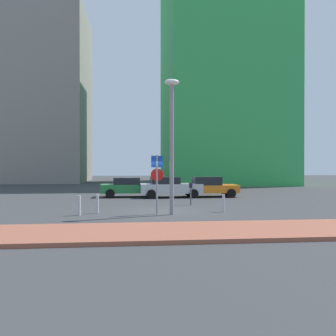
{
  "coord_description": "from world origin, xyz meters",
  "views": [
    {
      "loc": [
        -1.36,
        -17.25,
        2.32
      ],
      "look_at": [
        0.61,
        2.03,
        2.17
      ],
      "focal_mm": 36.9,
      "sensor_mm": 36.0,
      "label": 1
    }
  ],
  "objects_px": {
    "parked_car_silver": "(169,187)",
    "parking_meter": "(191,191)",
    "parked_car_green": "(130,187)",
    "traffic_bollard_near": "(97,204)",
    "traffic_bollard_far": "(79,206)",
    "parked_car_orange": "(209,186)",
    "parking_sign_post": "(157,177)",
    "traffic_bollard_mid": "(224,203)",
    "street_lamp": "(172,134)"
  },
  "relations": [
    {
      "from": "parked_car_orange",
      "to": "parked_car_silver",
      "type": "bearing_deg",
      "value": -176.69
    },
    {
      "from": "street_lamp",
      "to": "traffic_bollard_far",
      "type": "xyz_separation_m",
      "value": [
        -4.29,
        0.21,
        -3.33
      ]
    },
    {
      "from": "traffic_bollard_mid",
      "to": "traffic_bollard_far",
      "type": "distance_m",
      "value": 6.98
    },
    {
      "from": "parked_car_green",
      "to": "parking_meter",
      "type": "bearing_deg",
      "value": -57.62
    },
    {
      "from": "parked_car_silver",
      "to": "parked_car_orange",
      "type": "xyz_separation_m",
      "value": [
        2.95,
        0.17,
        -0.0
      ]
    },
    {
      "from": "traffic_bollard_far",
      "to": "parking_sign_post",
      "type": "bearing_deg",
      "value": 0.32
    },
    {
      "from": "parked_car_green",
      "to": "parked_car_silver",
      "type": "xyz_separation_m",
      "value": [
        2.85,
        -0.65,
        0.03
      ]
    },
    {
      "from": "parked_car_silver",
      "to": "parked_car_orange",
      "type": "relative_size",
      "value": 1.11
    },
    {
      "from": "traffic_bollard_mid",
      "to": "traffic_bollard_far",
      "type": "bearing_deg",
      "value": -176.05
    },
    {
      "from": "parking_sign_post",
      "to": "traffic_bollard_far",
      "type": "xyz_separation_m",
      "value": [
        -3.62,
        -0.02,
        -1.3
      ]
    },
    {
      "from": "parking_meter",
      "to": "traffic_bollard_far",
      "type": "distance_m",
      "value": 6.82
    },
    {
      "from": "parked_car_silver",
      "to": "traffic_bollard_far",
      "type": "xyz_separation_m",
      "value": [
        -5.11,
        -8.5,
        -0.31
      ]
    },
    {
      "from": "parked_car_orange",
      "to": "street_lamp",
      "type": "xyz_separation_m",
      "value": [
        -3.77,
        -8.88,
        3.02
      ]
    },
    {
      "from": "traffic_bollard_far",
      "to": "parked_car_silver",
      "type": "bearing_deg",
      "value": 58.96
    },
    {
      "from": "parked_car_silver",
      "to": "parking_meter",
      "type": "height_order",
      "value": "parked_car_silver"
    },
    {
      "from": "parked_car_green",
      "to": "parked_car_silver",
      "type": "height_order",
      "value": "parked_car_silver"
    },
    {
      "from": "parked_car_silver",
      "to": "traffic_bollard_near",
      "type": "bearing_deg",
      "value": -118.74
    },
    {
      "from": "parked_car_silver",
      "to": "parking_meter",
      "type": "bearing_deg",
      "value": -81.82
    },
    {
      "from": "traffic_bollard_near",
      "to": "parked_car_orange",
      "type": "bearing_deg",
      "value": 47.95
    },
    {
      "from": "parked_car_silver",
      "to": "traffic_bollard_near",
      "type": "distance_m",
      "value": 9.02
    },
    {
      "from": "street_lamp",
      "to": "parking_meter",
      "type": "bearing_deg",
      "value": 67.63
    },
    {
      "from": "street_lamp",
      "to": "traffic_bollard_mid",
      "type": "relative_size",
      "value": 7.24
    },
    {
      "from": "parked_car_green",
      "to": "parking_sign_post",
      "type": "height_order",
      "value": "parking_sign_post"
    },
    {
      "from": "street_lamp",
      "to": "parked_car_silver",
      "type": "bearing_deg",
      "value": 84.62
    },
    {
      "from": "parking_sign_post",
      "to": "parked_car_silver",
      "type": "bearing_deg",
      "value": 79.99
    },
    {
      "from": "parked_car_silver",
      "to": "parking_sign_post",
      "type": "distance_m",
      "value": 8.67
    },
    {
      "from": "parked_car_orange",
      "to": "parking_sign_post",
      "type": "bearing_deg",
      "value": -117.19
    },
    {
      "from": "parking_sign_post",
      "to": "traffic_bollard_mid",
      "type": "xyz_separation_m",
      "value": [
        3.35,
        0.46,
        -1.32
      ]
    },
    {
      "from": "street_lamp",
      "to": "traffic_bollard_near",
      "type": "relative_size",
      "value": 6.96
    },
    {
      "from": "parked_car_orange",
      "to": "parking_sign_post",
      "type": "xyz_separation_m",
      "value": [
        -4.44,
        -8.65,
        1.0
      ]
    },
    {
      "from": "parked_car_green",
      "to": "street_lamp",
      "type": "height_order",
      "value": "street_lamp"
    },
    {
      "from": "parking_sign_post",
      "to": "parked_car_orange",
      "type": "bearing_deg",
      "value": 62.81
    },
    {
      "from": "parked_car_orange",
      "to": "traffic_bollard_far",
      "type": "bearing_deg",
      "value": -132.92
    },
    {
      "from": "parked_car_orange",
      "to": "traffic_bollard_far",
      "type": "distance_m",
      "value": 11.84
    },
    {
      "from": "parking_meter",
      "to": "traffic_bollard_near",
      "type": "distance_m",
      "value": 5.85
    },
    {
      "from": "parked_car_orange",
      "to": "street_lamp",
      "type": "bearing_deg",
      "value": -112.99
    },
    {
      "from": "parked_car_green",
      "to": "traffic_bollard_far",
      "type": "xyz_separation_m",
      "value": [
        -2.26,
        -9.14,
        -0.28
      ]
    },
    {
      "from": "parking_meter",
      "to": "street_lamp",
      "type": "relative_size",
      "value": 0.2
    },
    {
      "from": "parking_sign_post",
      "to": "street_lamp",
      "type": "height_order",
      "value": "street_lamp"
    },
    {
      "from": "parking_sign_post",
      "to": "street_lamp",
      "type": "bearing_deg",
      "value": -18.97
    },
    {
      "from": "parked_car_orange",
      "to": "parked_car_green",
      "type": "bearing_deg",
      "value": 175.31
    },
    {
      "from": "parked_car_green",
      "to": "parked_car_orange",
      "type": "xyz_separation_m",
      "value": [
        5.8,
        -0.48,
        0.03
      ]
    },
    {
      "from": "parking_meter",
      "to": "parked_car_orange",
      "type": "bearing_deg",
      "value": 66.56
    },
    {
      "from": "street_lamp",
      "to": "traffic_bollard_mid",
      "type": "bearing_deg",
      "value": 14.52
    },
    {
      "from": "traffic_bollard_mid",
      "to": "parked_car_green",
      "type": "bearing_deg",
      "value": 118.5
    },
    {
      "from": "parking_sign_post",
      "to": "traffic_bollard_far",
      "type": "relative_size",
      "value": 3.07
    },
    {
      "from": "parking_meter",
      "to": "traffic_bollard_mid",
      "type": "bearing_deg",
      "value": -69.48
    },
    {
      "from": "street_lamp",
      "to": "parking_sign_post",
      "type": "bearing_deg",
      "value": 161.03
    },
    {
      "from": "traffic_bollard_mid",
      "to": "parked_car_orange",
      "type": "bearing_deg",
      "value": 82.39
    },
    {
      "from": "parked_car_green",
      "to": "traffic_bollard_near",
      "type": "bearing_deg",
      "value": -99.85
    }
  ]
}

